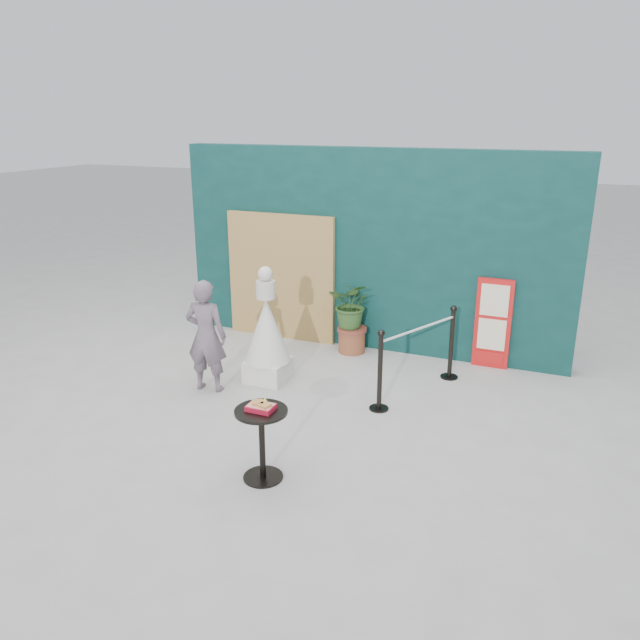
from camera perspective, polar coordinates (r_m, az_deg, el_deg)
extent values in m
plane|color=#ADAAA5|center=(7.20, -3.75, -10.39)|extent=(60.00, 60.00, 0.00)
cube|color=#0A2D2C|center=(9.44, 4.60, 6.34)|extent=(6.00, 0.30, 3.00)
cube|color=tan|center=(9.88, -3.61, 3.93)|extent=(1.80, 0.08, 2.00)
imported|color=slate|center=(8.13, -10.36, -1.44)|extent=(0.58, 0.42, 1.49)
cube|color=red|center=(9.09, 15.52, -0.32)|extent=(0.50, 0.06, 1.30)
cube|color=beige|center=(8.95, 15.68, 1.73)|extent=(0.38, 0.02, 0.45)
cube|color=beige|center=(9.10, 15.41, -1.28)|extent=(0.38, 0.02, 0.45)
cube|color=red|center=(9.22, 15.23, -3.33)|extent=(0.38, 0.02, 0.18)
cube|color=white|center=(8.53, -4.77, -4.56)|extent=(0.53, 0.53, 0.29)
cone|color=silver|center=(8.32, -4.88, -0.88)|extent=(0.62, 0.62, 0.87)
cylinder|color=beige|center=(8.15, -4.98, 2.79)|extent=(0.25, 0.25, 0.23)
sphere|color=silver|center=(8.10, -5.02, 4.24)|extent=(0.19, 0.19, 0.19)
cylinder|color=black|center=(6.44, -5.21, -14.08)|extent=(0.40, 0.40, 0.02)
cylinder|color=black|center=(6.26, -5.31, -11.38)|extent=(0.06, 0.06, 0.72)
cylinder|color=black|center=(6.09, -5.41, -8.31)|extent=(0.52, 0.52, 0.03)
cube|color=#A9122A|center=(6.07, -5.42, -7.98)|extent=(0.26, 0.19, 0.05)
cube|color=red|center=(6.06, -5.43, -7.74)|extent=(0.24, 0.17, 0.00)
cube|color=#E49453|center=(6.07, -5.73, -7.51)|extent=(0.15, 0.14, 0.02)
cube|color=gold|center=(6.01, -5.10, -7.78)|extent=(0.13, 0.13, 0.02)
cone|color=yellow|center=(6.07, -5.05, -7.31)|extent=(0.06, 0.06, 0.06)
cylinder|color=brown|center=(9.48, 2.92, -1.96)|extent=(0.40, 0.40, 0.33)
cylinder|color=brown|center=(9.41, 2.94, -0.85)|extent=(0.45, 0.45, 0.06)
imported|color=#2D5022|center=(9.29, 2.98, 1.45)|extent=(0.66, 0.57, 0.73)
cylinder|color=black|center=(7.78, 5.40, -8.04)|extent=(0.24, 0.24, 0.02)
cylinder|color=black|center=(7.58, 5.50, -4.86)|extent=(0.06, 0.06, 0.96)
sphere|color=black|center=(7.39, 5.62, -1.23)|extent=(0.09, 0.09, 0.09)
cylinder|color=black|center=(8.80, 11.71, -5.10)|extent=(0.24, 0.24, 0.02)
cylinder|color=black|center=(8.63, 11.91, -2.24)|extent=(0.06, 0.06, 0.96)
sphere|color=black|center=(8.46, 12.14, 1.00)|extent=(0.09, 0.09, 0.09)
cylinder|color=silver|center=(7.95, 9.06, -0.79)|extent=(0.63, 1.31, 0.03)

